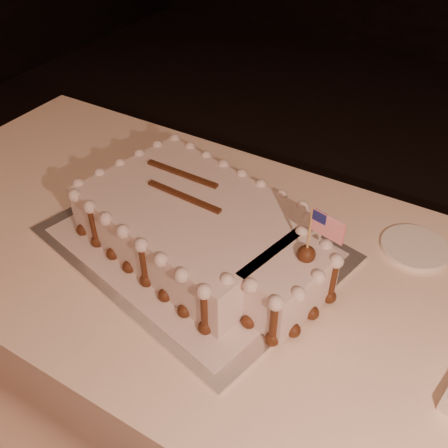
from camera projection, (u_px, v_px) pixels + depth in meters
The scene contains 6 objects.
room_shell at pixel (97, 263), 0.13m from camera, with size 6.10×8.10×2.90m.
banquet_table at pixel (340, 421), 1.18m from camera, with size 2.40×0.80×0.75m, color #FFE1C5.
cake_board at pixel (193, 243), 1.10m from camera, with size 0.60×0.45×0.01m, color silver.
doily at pixel (193, 242), 1.10m from camera, with size 0.54×0.41×0.00m, color silver.
sheet_cake at pixel (202, 229), 1.05m from camera, with size 0.60×0.42×0.23m.
side_plate at pixel (415, 247), 1.09m from camera, with size 0.15×0.15×0.01m, color white.
Camera 1 is at (0.08, -0.06, 1.49)m, focal length 40.00 mm.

